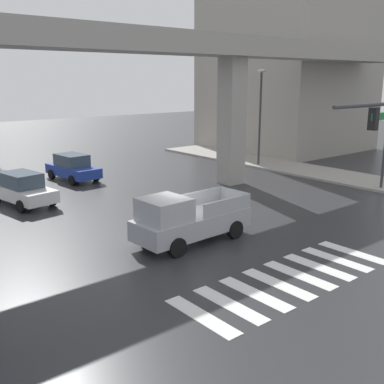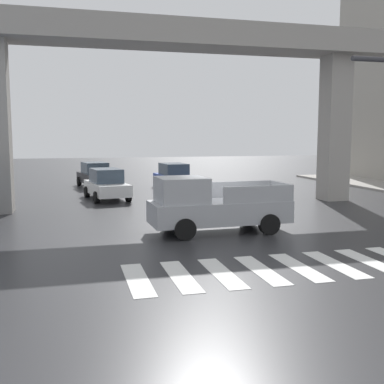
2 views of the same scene
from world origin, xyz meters
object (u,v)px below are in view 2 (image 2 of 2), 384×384
sedan_black (95,175)px  pickup_truck (212,206)px  sedan_white (107,184)px  sedan_blue (174,176)px

sedan_black → pickup_truck: bearing=-78.7°
pickup_truck → sedan_white: bearing=106.7°
pickup_truck → sedan_blue: pickup_truck is taller
sedan_blue → pickup_truck: bearing=-96.8°
sedan_white → sedan_blue: bearing=40.0°
pickup_truck → sedan_black: (-3.36, 16.74, -0.14)m
sedan_white → sedan_black: 6.59m
sedan_blue → sedan_white: 6.17m
pickup_truck → sedan_blue: bearing=83.2°
sedan_blue → sedan_white: (-4.73, -3.97, 0.00)m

